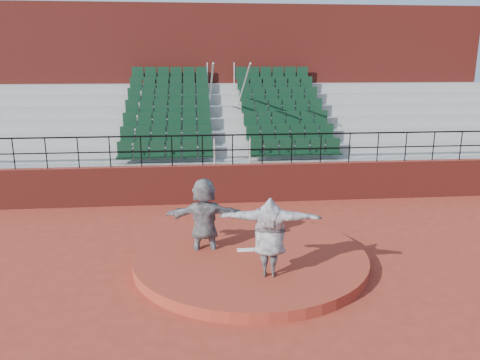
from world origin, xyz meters
name	(u,v)px	position (x,y,z in m)	size (l,w,h in m)	color
ground	(250,262)	(0.00, 0.00, 0.00)	(90.00, 90.00, 0.00)	maroon
pitchers_mound	(250,258)	(0.00, 0.00, 0.12)	(5.50, 5.50, 0.25)	maroon
pitching_rubber	(250,250)	(0.00, 0.15, 0.27)	(0.60, 0.15, 0.03)	white
boundary_wall	(233,183)	(0.00, 5.00, 0.65)	(24.00, 0.30, 1.30)	maroon
wall_railing	(233,143)	(0.00, 5.00, 2.03)	(24.04, 0.05, 1.03)	black
seating_deck	(225,142)	(0.00, 8.65, 1.44)	(24.00, 5.97, 4.63)	#999993
press_box_facade	(219,85)	(0.00, 12.60, 3.55)	(24.00, 3.00, 7.10)	maroon
pitcher	(270,237)	(0.25, -1.21, 1.11)	(2.11, 0.57, 1.72)	black
fielder	(204,219)	(-1.07, 0.39, 1.01)	(1.86, 0.59, 2.01)	black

